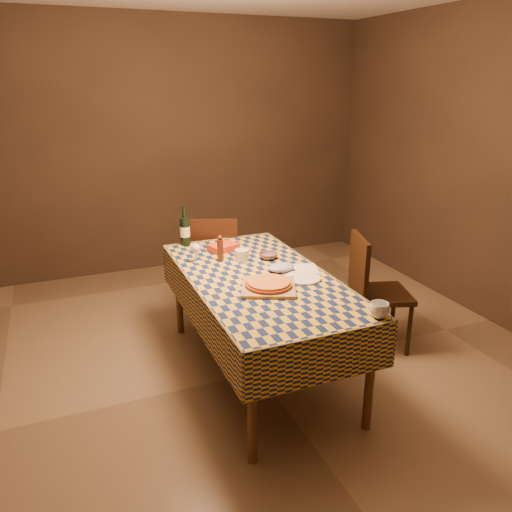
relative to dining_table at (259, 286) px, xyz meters
name	(u,v)px	position (x,y,z in m)	size (l,w,h in m)	color
room	(259,193)	(0.00, 0.00, 0.66)	(5.00, 5.10, 2.70)	brown
dining_table	(259,286)	(0.00, 0.00, 0.00)	(0.94, 1.84, 0.77)	brown
cutting_board	(268,287)	(-0.03, -0.23, 0.09)	(0.34, 0.34, 0.02)	#997B47
pizza	(269,283)	(-0.03, -0.23, 0.11)	(0.37, 0.37, 0.03)	maroon
pepper_mill	(220,249)	(-0.15, 0.40, 0.17)	(0.05, 0.05, 0.20)	#4E2112
bowl	(268,256)	(0.20, 0.30, 0.10)	(0.14, 0.14, 0.04)	#654955
wine_glass	(196,249)	(-0.32, 0.44, 0.18)	(0.08, 0.08, 0.14)	white
wine_bottle	(185,231)	(-0.29, 0.86, 0.20)	(0.09, 0.09, 0.32)	black
deli_tub	(242,255)	(0.00, 0.33, 0.12)	(0.10, 0.10, 0.09)	silver
takeout_container	(223,247)	(-0.05, 0.60, 0.10)	(0.22, 0.15, 0.05)	red
white_plate	(303,278)	(0.26, -0.16, 0.08)	(0.25, 0.25, 0.01)	white
tumbler	(379,310)	(0.39, -0.84, 0.12)	(0.11, 0.11, 0.09)	silver
flour_patch	(298,269)	(0.31, 0.01, 0.08)	(0.27, 0.21, 0.00)	silver
flour_bag	(281,267)	(0.18, 0.03, 0.10)	(0.19, 0.14, 0.06)	#A6AFD5
chair_far	(214,260)	(0.01, 1.08, -0.17)	(0.54, 0.54, 0.93)	black
chair_right	(372,286)	(0.98, 0.04, -0.17)	(0.53, 0.53, 0.93)	black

